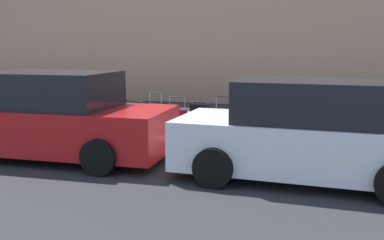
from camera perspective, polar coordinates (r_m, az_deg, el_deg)
ground_plane at (r=10.59m, az=-11.62°, el=-2.64°), size 40.00×40.00×0.00m
sidewalk_curb at (r=12.77m, az=-6.13°, el=-0.11°), size 18.00×5.00×0.14m
suitcase_red_0 at (r=9.93m, az=9.74°, el=-0.48°), size 0.48×0.20×0.91m
suitcase_navy_1 at (r=10.02m, az=6.67°, el=-0.19°), size 0.37×0.26×0.99m
suitcase_silver_2 at (r=10.19m, az=3.99°, el=-0.40°), size 0.39×0.25×0.93m
suitcase_black_3 at (r=10.25m, az=1.02°, el=0.04°), size 0.44×0.25×0.79m
suitcase_maroon_4 at (r=10.47m, az=-1.90°, el=-0.21°), size 0.45×0.21×0.88m
suitcase_teal_5 at (r=10.61m, az=-4.68°, el=0.21°), size 0.36×0.21×0.98m
suitcase_olive_6 at (r=10.83m, az=-7.18°, el=-0.01°), size 0.43×0.26×0.75m
fire_hydrant at (r=11.32m, az=-11.60°, el=1.04°), size 0.39×0.21×0.81m
bollard_post at (r=11.50m, az=-14.45°, el=0.67°), size 0.13×0.13×0.69m
parking_meter at (r=10.07m, az=17.37°, el=2.08°), size 0.12×0.09×1.27m
parked_car_white_0 at (r=7.51m, az=14.46°, el=-1.72°), size 4.28×2.07×1.65m
parked_car_red_1 at (r=9.17m, az=-17.59°, el=0.26°), size 4.82×2.29×1.70m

